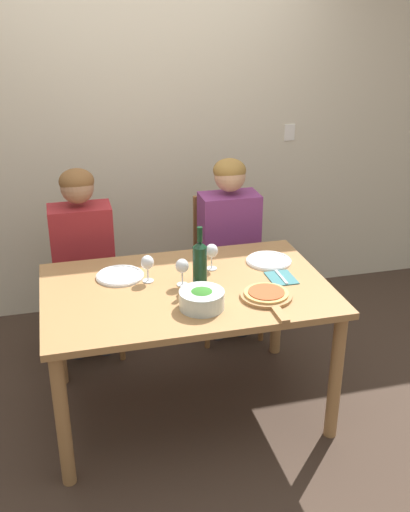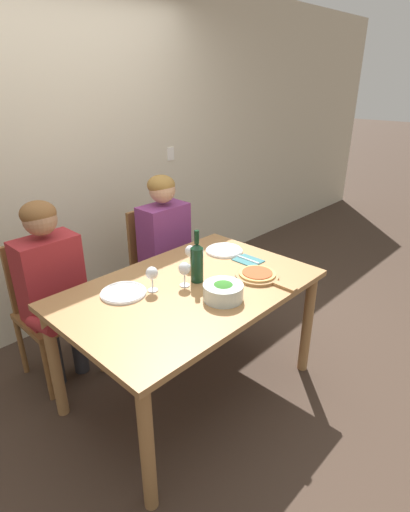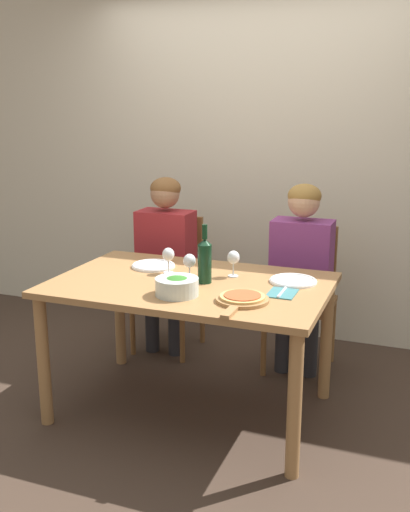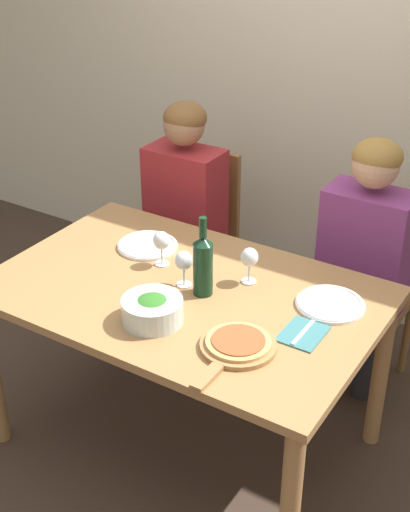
% 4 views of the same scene
% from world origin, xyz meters
% --- Properties ---
extents(ground_plane, '(40.00, 40.00, 0.00)m').
position_xyz_m(ground_plane, '(0.00, 0.00, 0.00)').
color(ground_plane, '#3D2D23').
extents(back_wall, '(10.00, 0.06, 2.70)m').
position_xyz_m(back_wall, '(0.00, 1.40, 1.35)').
color(back_wall, beige).
rests_on(back_wall, ground).
extents(dining_table, '(1.50, 0.97, 0.77)m').
position_xyz_m(dining_table, '(0.00, 0.00, 0.68)').
color(dining_table, '#9E7042').
rests_on(dining_table, ground).
extents(chair_left, '(0.42, 0.42, 0.95)m').
position_xyz_m(chair_left, '(-0.49, 0.85, 0.51)').
color(chair_left, brown).
rests_on(chair_left, ground).
extents(chair_right, '(0.42, 0.42, 0.95)m').
position_xyz_m(chair_right, '(0.46, 0.85, 0.51)').
color(chair_right, brown).
rests_on(chair_right, ground).
extents(person_woman, '(0.47, 0.51, 1.24)m').
position_xyz_m(person_woman, '(-0.49, 0.74, 0.75)').
color(person_woman, '#28282D').
rests_on(person_woman, ground).
extents(person_man, '(0.47, 0.51, 1.24)m').
position_xyz_m(person_man, '(0.46, 0.74, 0.75)').
color(person_man, '#28282D').
rests_on(person_man, ground).
extents(wine_bottle, '(0.08, 0.08, 0.32)m').
position_xyz_m(wine_bottle, '(0.08, 0.01, 0.90)').
color(wine_bottle, black).
rests_on(wine_bottle, dining_table).
extents(broccoli_bowl, '(0.22, 0.22, 0.10)m').
position_xyz_m(broccoli_bowl, '(0.02, -0.24, 0.82)').
color(broccoli_bowl, silver).
rests_on(broccoli_bowl, dining_table).
extents(dinner_plate_left, '(0.26, 0.26, 0.02)m').
position_xyz_m(dinner_plate_left, '(-0.32, 0.20, 0.78)').
color(dinner_plate_left, white).
rests_on(dinner_plate_left, dining_table).
extents(dinner_plate_right, '(0.26, 0.26, 0.02)m').
position_xyz_m(dinner_plate_right, '(0.53, 0.19, 0.78)').
color(dinner_plate_right, white).
rests_on(dinner_plate_right, dining_table).
extents(pizza_on_board, '(0.27, 0.41, 0.04)m').
position_xyz_m(pizza_on_board, '(0.37, -0.23, 0.79)').
color(pizza_on_board, '#9E7042').
rests_on(pizza_on_board, dining_table).
extents(wine_glass_left, '(0.07, 0.07, 0.15)m').
position_xyz_m(wine_glass_left, '(-0.18, 0.11, 0.88)').
color(wine_glass_left, silver).
rests_on(wine_glass_left, dining_table).
extents(wine_glass_right, '(0.07, 0.07, 0.15)m').
position_xyz_m(wine_glass_right, '(0.19, 0.18, 0.88)').
color(wine_glass_right, silver).
rests_on(wine_glass_right, dining_table).
extents(wine_glass_centre, '(0.07, 0.07, 0.15)m').
position_xyz_m(wine_glass_centre, '(-0.02, 0.02, 0.88)').
color(wine_glass_centre, silver).
rests_on(wine_glass_centre, dining_table).
extents(fork_on_napkin, '(0.14, 0.18, 0.01)m').
position_xyz_m(fork_on_napkin, '(0.52, -0.03, 0.78)').
color(fork_on_napkin, '#387075').
rests_on(fork_on_napkin, dining_table).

